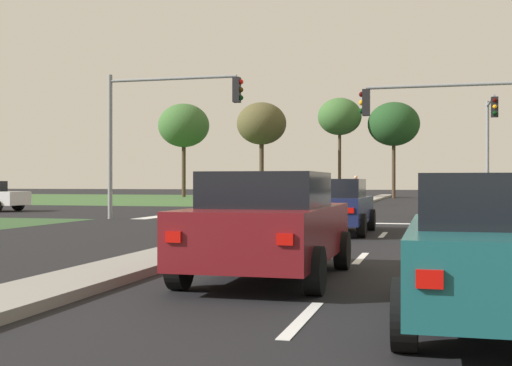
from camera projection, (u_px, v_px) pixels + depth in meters
ground_plane at (325, 214)px, 31.60m from camera, size 200.00×200.00×0.00m
grass_verge_far_left at (87, 198)px, 61.74m from camera, size 35.00×35.00×0.01m
median_island_near at (175, 254)px, 13.22m from camera, size 1.20×22.00×0.14m
median_island_far at (372, 199)px, 55.79m from camera, size 1.20×36.00×0.14m
lane_dash_near at (302, 319)px, 7.26m from camera, size 0.14×2.00×0.01m
lane_dash_second at (361, 258)px, 13.06m from camera, size 0.14×2.00×0.01m
lane_dash_third at (383, 235)px, 18.87m from camera, size 0.14×2.00×0.01m
stop_bar_near at (403, 224)px, 23.87m from camera, size 6.40×0.50×0.01m
crosswalk_bar_near at (152, 217)px, 28.18m from camera, size 0.70×2.80×0.01m
crosswalk_bar_second at (178, 218)px, 27.89m from camera, size 0.70×2.80×0.01m
crosswalk_bar_third at (205, 218)px, 27.60m from camera, size 0.70×2.80×0.01m
crosswalk_bar_fourth at (232, 218)px, 27.31m from camera, size 0.70×2.80×0.01m
crosswalk_bar_fifth at (260, 219)px, 27.02m from camera, size 0.70×2.80×0.01m
crosswalk_bar_sixth at (289, 219)px, 26.73m from camera, size 0.70×2.80×0.01m
crosswalk_bar_seventh at (318, 220)px, 26.44m from camera, size 0.70×2.80×0.01m
car_grey_near at (460, 203)px, 20.71m from camera, size 1.95×4.52×1.62m
car_teal_fifth at (498, 248)px, 6.97m from camera, size 1.97×4.36×1.54m
car_maroon_sixth at (269, 225)px, 10.32m from camera, size 2.08×4.30×1.61m
car_black_seventh at (317, 193)px, 43.18m from camera, size 2.05×4.18×1.50m
car_navy_eighth at (336, 206)px, 19.49m from camera, size 1.95×4.50×1.55m
traffic_signal_far_right at (490, 133)px, 34.44m from camera, size 0.32×4.72×5.74m
traffic_signal_near_left at (158, 117)px, 26.61m from camera, size 5.59×0.32×5.72m
traffic_signal_near_right at (453, 121)px, 23.82m from camera, size 5.45×0.32×5.10m
pedestrian_at_median at (356, 187)px, 42.28m from camera, size 0.34×0.34×1.73m
treeline_near at (184, 126)px, 67.39m from camera, size 5.05×5.05×9.21m
treeline_second at (262, 124)px, 62.18m from camera, size 4.52×4.52×8.72m
treeline_third at (340, 117)px, 62.51m from camera, size 4.00×4.00×9.17m
treeline_fourth at (394, 124)px, 61.60m from camera, size 4.66×4.66×8.69m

